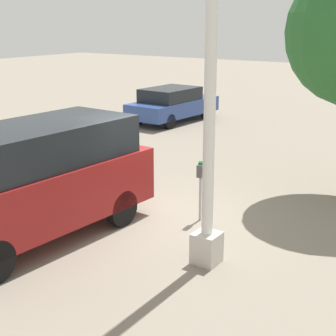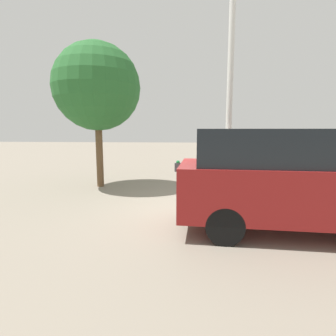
# 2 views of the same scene
# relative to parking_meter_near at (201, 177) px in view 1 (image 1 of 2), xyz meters

# --- Properties ---
(ground_plane) EXTENTS (80.00, 80.00, 0.00)m
(ground_plane) POSITION_rel_parking_meter_near_xyz_m (0.43, -0.70, -0.96)
(ground_plane) COLOR gray
(parking_meter_near) EXTENTS (0.21, 0.14, 1.30)m
(parking_meter_near) POSITION_rel_parking_meter_near_xyz_m (0.00, 0.00, 0.00)
(parking_meter_near) COLOR #9E9EA3
(parking_meter_near) RESTS_ON ground
(lamp_post) EXTENTS (0.44, 0.44, 6.28)m
(lamp_post) POSITION_rel_parking_meter_near_xyz_m (1.62, 1.09, 1.42)
(lamp_post) COLOR beige
(lamp_post) RESTS_ON ground
(parked_van) EXTENTS (5.00, 2.18, 2.22)m
(parked_van) POSITION_rel_parking_meter_near_xyz_m (2.56, -2.13, 0.25)
(parked_van) COLOR maroon
(parked_van) RESTS_ON ground
(car_distant) EXTENTS (4.31, 1.98, 1.40)m
(car_distant) POSITION_rel_parking_meter_near_xyz_m (-8.68, -6.47, -0.22)
(car_distant) COLOR #2D478C
(car_distant) RESTS_ON ground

